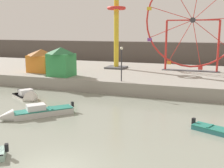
% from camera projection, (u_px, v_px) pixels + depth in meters
% --- Properties ---
extents(quay_promenade, '(110.00, 18.48, 1.39)m').
position_uv_depth(quay_promenade, '(155.00, 77.00, 38.25)').
color(quay_promenade, gray).
rests_on(quay_promenade, ground_plane).
extents(distant_town_skyline, '(140.00, 3.00, 4.40)m').
position_uv_depth(distant_town_skyline, '(176.00, 53.00, 58.29)').
color(distant_town_skyline, '#564C47').
rests_on(distant_town_skyline, ground_plane).
extents(motorboat_pale_grey, '(5.02, 5.23, 1.31)m').
position_uv_depth(motorboat_pale_grey, '(32.00, 113.00, 22.88)').
color(motorboat_pale_grey, silver).
rests_on(motorboat_pale_grey, ground_plane).
extents(motorboat_white_red_stripe, '(3.87, 3.19, 1.52)m').
position_uv_depth(motorboat_white_red_stripe, '(28.00, 97.00, 28.75)').
color(motorboat_white_red_stripe, silver).
rests_on(motorboat_white_red_stripe, ground_plane).
extents(ferris_wheel_red_frame, '(12.76, 1.20, 13.08)m').
position_uv_depth(ferris_wheel_red_frame, '(193.00, 22.00, 37.52)').
color(ferris_wheel_red_frame, red).
rests_on(ferris_wheel_red_frame, quay_promenade).
extents(drop_tower_yellow_tower, '(2.80, 2.80, 11.75)m').
position_uv_depth(drop_tower_yellow_tower, '(116.00, 28.00, 40.41)').
color(drop_tower_yellow_tower, gold).
rests_on(drop_tower_yellow_tower, quay_promenade).
extents(carnival_booth_green_kiosk, '(3.29, 2.85, 3.48)m').
position_uv_depth(carnival_booth_green_kiosk, '(61.00, 61.00, 34.28)').
color(carnival_booth_green_kiosk, '#33934C').
rests_on(carnival_booth_green_kiosk, quay_promenade).
extents(carnival_booth_orange_canopy, '(3.25, 3.42, 3.02)m').
position_uv_depth(carnival_booth_orange_canopy, '(42.00, 60.00, 37.77)').
color(carnival_booth_orange_canopy, orange).
rests_on(carnival_booth_orange_canopy, quay_promenade).
extents(promenade_lamp_near, '(0.32, 0.32, 3.75)m').
position_uv_depth(promenade_lamp_near, '(122.00, 59.00, 30.56)').
color(promenade_lamp_near, '#2D2D33').
rests_on(promenade_lamp_near, quay_promenade).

